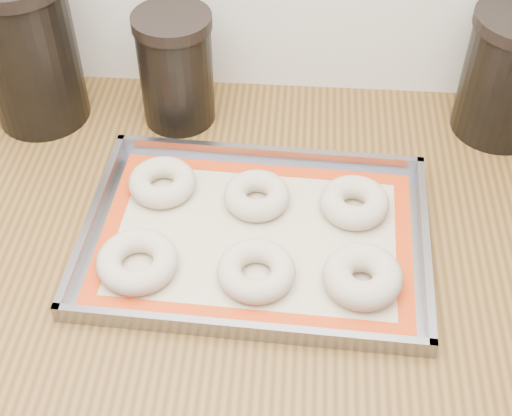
# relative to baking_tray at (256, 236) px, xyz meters

# --- Properties ---
(cabinet) EXTENTS (3.00, 0.65, 0.86)m
(cabinet) POSITION_rel_baking_tray_xyz_m (0.05, 0.03, -0.48)
(cabinet) COLOR #5A6256
(cabinet) RESTS_ON floor
(countertop) EXTENTS (3.06, 0.68, 0.04)m
(countertop) POSITION_rel_baking_tray_xyz_m (0.05, 0.03, -0.03)
(countertop) COLOR brown
(countertop) RESTS_ON cabinet
(baking_tray) EXTENTS (0.47, 0.35, 0.03)m
(baking_tray) POSITION_rel_baking_tray_xyz_m (0.00, 0.00, 0.00)
(baking_tray) COLOR gray
(baking_tray) RESTS_ON countertop
(baking_mat) EXTENTS (0.43, 0.31, 0.00)m
(baking_mat) POSITION_rel_baking_tray_xyz_m (0.00, -0.00, -0.00)
(baking_mat) COLOR #C6B793
(baking_mat) RESTS_ON baking_tray
(bagel_front_left) EXTENTS (0.13, 0.13, 0.03)m
(bagel_front_left) POSITION_rel_baking_tray_xyz_m (-0.15, -0.07, 0.01)
(bagel_front_left) COLOR beige
(bagel_front_left) RESTS_ON baking_mat
(bagel_front_mid) EXTENTS (0.12, 0.12, 0.03)m
(bagel_front_mid) POSITION_rel_baking_tray_xyz_m (0.01, -0.07, 0.01)
(bagel_front_mid) COLOR beige
(bagel_front_mid) RESTS_ON baking_mat
(bagel_front_right) EXTENTS (0.11, 0.11, 0.04)m
(bagel_front_right) POSITION_rel_baking_tray_xyz_m (0.14, -0.07, 0.02)
(bagel_front_right) COLOR beige
(bagel_front_right) RESTS_ON baking_mat
(bagel_back_left) EXTENTS (0.11, 0.11, 0.03)m
(bagel_back_left) POSITION_rel_baking_tray_xyz_m (-0.14, 0.08, 0.01)
(bagel_back_left) COLOR beige
(bagel_back_left) RESTS_ON baking_mat
(bagel_back_mid) EXTENTS (0.12, 0.12, 0.03)m
(bagel_back_mid) POSITION_rel_baking_tray_xyz_m (-0.00, 0.06, 0.01)
(bagel_back_mid) COLOR beige
(bagel_back_mid) RESTS_ON baking_mat
(bagel_back_right) EXTENTS (0.12, 0.12, 0.03)m
(bagel_back_right) POSITION_rel_baking_tray_xyz_m (0.13, 0.06, 0.01)
(bagel_back_right) COLOR beige
(bagel_back_right) RESTS_ON baking_mat
(canister_left) EXTENTS (0.15, 0.15, 0.24)m
(canister_left) POSITION_rel_baking_tray_xyz_m (-0.36, 0.25, 0.12)
(canister_left) COLOR black
(canister_left) RESTS_ON countertop
(canister_mid) EXTENTS (0.12, 0.12, 0.18)m
(canister_mid) POSITION_rel_baking_tray_xyz_m (-0.14, 0.26, 0.09)
(canister_mid) COLOR black
(canister_mid) RESTS_ON countertop
(canister_right) EXTENTS (0.15, 0.15, 0.20)m
(canister_right) POSITION_rel_baking_tray_xyz_m (0.36, 0.27, 0.09)
(canister_right) COLOR black
(canister_right) RESTS_ON countertop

